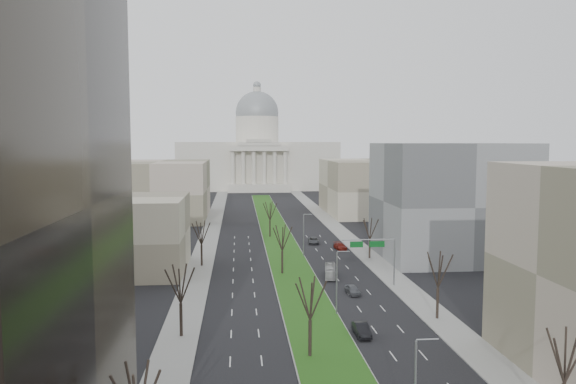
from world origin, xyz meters
TOP-DOWN VIEW (x-y plane):
  - ground at (0.00, 120.00)m, footprint 600.00×600.00m
  - median at (0.00, 118.99)m, footprint 8.00×222.03m
  - sidewalk_left at (-17.50, 95.00)m, footprint 5.00×330.00m
  - sidewalk_right at (17.50, 95.00)m, footprint 5.00×330.00m
  - capitol at (0.00, 269.59)m, footprint 80.00×46.00m
  - building_beige_left at (-33.00, 85.00)m, footprint 26.00×22.00m
  - building_grey_right at (34.00, 92.00)m, footprint 28.00×26.00m
  - building_far_left at (-35.00, 160.00)m, footprint 30.00×40.00m
  - building_far_right at (35.00, 165.00)m, footprint 30.00×40.00m
  - tree_left_mid at (-17.20, 48.00)m, footprint 5.40×5.40m
  - tree_left_far at (-17.20, 88.00)m, footprint 5.28×5.28m
  - tree_right_near at (17.20, 22.00)m, footprint 5.16×5.16m
  - tree_right_mid at (17.20, 52.00)m, footprint 5.52×5.52m
  - tree_right_far at (17.20, 92.00)m, footprint 5.04×5.04m
  - tree_median_a at (-2.00, 40.00)m, footprint 5.40×5.40m
  - tree_median_b at (-2.00, 80.00)m, footprint 5.40×5.40m
  - tree_median_c at (-2.00, 120.00)m, footprint 5.40×5.40m
  - streetlamp_median_b at (3.76, 55.00)m, footprint 1.90×0.20m
  - streetlamp_median_c at (3.76, 95.00)m, footprint 1.90×0.20m
  - mast_arm_signs at (13.49, 70.03)m, footprint 9.12×0.24m
  - car_grey_near at (8.15, 65.47)m, footprint 2.24×4.50m
  - car_black at (5.39, 46.48)m, footprint 1.71×4.77m
  - car_red at (12.90, 102.41)m, footprint 2.78×5.27m
  - car_grey_far at (7.91, 110.30)m, footprint 2.87×5.42m
  - box_van at (6.45, 77.05)m, footprint 2.99×7.88m

SIDE VIEW (x-z plane):
  - ground at x=0.00m, z-range 0.00..0.00m
  - sidewalk_left at x=-17.50m, z-range 0.00..0.15m
  - sidewalk_right at x=17.50m, z-range 0.00..0.15m
  - median at x=0.00m, z-range 0.00..0.20m
  - car_grey_far at x=7.91m, z-range 0.00..1.45m
  - car_red at x=12.90m, z-range 0.00..1.45m
  - car_grey_near at x=8.15m, z-range 0.00..1.47m
  - car_black at x=5.39m, z-range 0.00..1.57m
  - box_van at x=6.45m, z-range 0.00..2.14m
  - streetlamp_median_b at x=3.76m, z-range 0.23..9.39m
  - streetlamp_median_c at x=3.76m, z-range 0.23..9.39m
  - mast_arm_signs at x=13.49m, z-range 2.06..10.15m
  - tree_right_far at x=17.20m, z-range 1.99..11.07m
  - tree_right_near at x=17.20m, z-range 2.04..11.33m
  - tree_left_far at x=-17.20m, z-range 2.09..11.59m
  - tree_left_mid at x=-17.20m, z-range 2.14..11.86m
  - tree_median_a at x=-2.00m, z-range 2.14..11.86m
  - tree_median_b at x=-2.00m, z-range 2.14..11.86m
  - tree_median_c at x=-2.00m, z-range 2.14..11.86m
  - building_beige_left at x=-33.00m, z-range 0.00..14.00m
  - tree_right_mid at x=17.20m, z-range 2.19..12.12m
  - building_far_left at x=-35.00m, z-range 0.00..18.00m
  - building_far_right at x=35.00m, z-range 0.00..18.00m
  - building_grey_right at x=34.00m, z-range 0.00..24.00m
  - capitol at x=0.00m, z-range -11.19..43.81m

